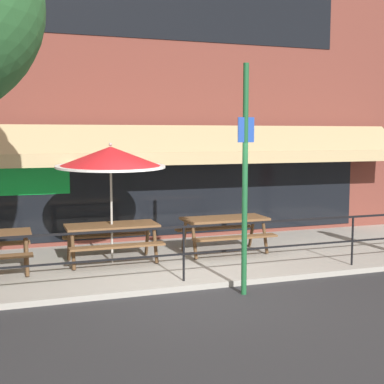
{
  "coord_description": "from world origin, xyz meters",
  "views": [
    {
      "loc": [
        -2.85,
        -8.3,
        2.64
      ],
      "look_at": [
        0.61,
        1.6,
        1.5
      ],
      "focal_mm": 50.0,
      "sensor_mm": 36.0,
      "label": 1
    }
  ],
  "objects_px": {
    "patio_umbrella_centre": "(111,158)",
    "picnic_table_right": "(225,225)",
    "street_sign_pole": "(245,178)",
    "picnic_table_centre": "(112,232)"
  },
  "relations": [
    {
      "from": "picnic_table_right",
      "to": "street_sign_pole",
      "type": "relative_size",
      "value": 0.48
    },
    {
      "from": "patio_umbrella_centre",
      "to": "picnic_table_right",
      "type": "bearing_deg",
      "value": 1.27
    },
    {
      "from": "picnic_table_centre",
      "to": "picnic_table_right",
      "type": "distance_m",
      "value": 2.44
    },
    {
      "from": "picnic_table_right",
      "to": "patio_umbrella_centre",
      "type": "relative_size",
      "value": 0.76
    },
    {
      "from": "picnic_table_right",
      "to": "street_sign_pole",
      "type": "distance_m",
      "value": 2.94
    },
    {
      "from": "picnic_table_centre",
      "to": "patio_umbrella_centre",
      "type": "bearing_deg",
      "value": 90.0
    },
    {
      "from": "street_sign_pole",
      "to": "patio_umbrella_centre",
      "type": "bearing_deg",
      "value": 124.33
    },
    {
      "from": "picnic_table_centre",
      "to": "picnic_table_right",
      "type": "bearing_deg",
      "value": 1.41
    },
    {
      "from": "picnic_table_right",
      "to": "street_sign_pole",
      "type": "bearing_deg",
      "value": -105.76
    },
    {
      "from": "patio_umbrella_centre",
      "to": "picnic_table_centre",
      "type": "bearing_deg",
      "value": -90.0
    }
  ]
}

